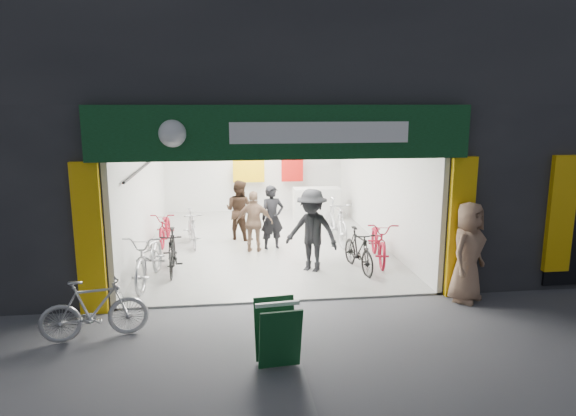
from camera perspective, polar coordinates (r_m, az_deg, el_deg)
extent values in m
plane|color=#56565B|center=(9.40, -0.56, -10.45)|extent=(60.00, 60.00, 0.00)
cube|color=#232326|center=(13.98, 1.17, 20.71)|extent=(16.00, 10.00, 4.50)
cube|color=#232326|center=(14.48, -25.31, 3.41)|extent=(5.00, 10.00, 3.50)
cube|color=#232326|center=(15.45, 19.82, 4.28)|extent=(6.00, 10.00, 3.50)
cube|color=#9E9E99|center=(13.17, -2.61, -3.88)|extent=(6.00, 8.00, 0.04)
cube|color=silver|center=(16.90, -3.81, 4.99)|extent=(6.00, 0.20, 3.20)
cube|color=silver|center=(12.95, -15.81, 2.57)|extent=(0.10, 8.00, 3.20)
cube|color=silver|center=(13.40, 10.02, 3.13)|extent=(0.10, 8.00, 3.20)
cube|color=white|center=(12.70, -2.74, 10.31)|extent=(6.00, 8.00, 0.10)
cube|color=black|center=(8.82, -0.68, 10.43)|extent=(6.00, 0.30, 0.30)
cube|color=#0B3411|center=(8.61, -0.51, 8.41)|extent=(6.40, 0.25, 0.90)
cube|color=white|center=(8.56, 3.64, 8.37)|extent=(3.00, 0.02, 0.35)
cube|color=yellow|center=(9.16, -21.21, -3.29)|extent=(0.45, 0.12, 2.60)
cube|color=yellow|center=(9.85, 18.61, -2.10)|extent=(0.45, 0.12, 2.60)
cube|color=yellow|center=(10.80, 28.03, -0.61)|extent=(0.50, 0.12, 2.20)
cylinder|color=black|center=(12.27, -15.74, 4.46)|extent=(0.06, 5.00, 0.06)
cube|color=silver|center=(15.71, 3.18, 0.44)|extent=(1.40, 0.60, 1.00)
cube|color=white|center=(9.91, -1.42, 9.57)|extent=(1.30, 0.35, 0.04)
cube|color=white|center=(11.71, -2.34, 9.87)|extent=(1.30, 0.35, 0.04)
cube|color=white|center=(13.50, -3.02, 10.08)|extent=(1.30, 0.35, 0.04)
cube|color=white|center=(15.29, -3.53, 10.24)|extent=(1.30, 0.35, 0.04)
imported|color=#ACABB0|center=(10.55, -15.13, -5.28)|extent=(0.91, 2.12, 1.08)
imported|color=black|center=(11.08, -12.74, -4.75)|extent=(0.49, 1.57, 0.93)
imported|color=maroon|center=(13.38, -13.46, -2.12)|extent=(0.62, 1.66, 0.86)
imported|color=#B3B2B7|center=(13.02, -10.62, -2.24)|extent=(0.68, 1.59, 0.93)
imported|color=black|center=(11.02, 7.84, -4.68)|extent=(0.64, 1.59, 0.93)
imported|color=maroon|center=(11.72, 10.07, -3.60)|extent=(0.93, 1.96, 0.99)
imported|color=#B7B7BC|center=(13.09, 5.33, -1.50)|extent=(0.67, 1.96, 1.16)
imported|color=#ABACB0|center=(8.41, -20.73, -10.47)|extent=(1.64, 0.75, 0.95)
imported|color=black|center=(12.42, -1.76, -1.13)|extent=(0.66, 0.52, 1.59)
imported|color=#322117|center=(13.37, -5.45, -0.28)|extent=(0.97, 0.92, 1.59)
imported|color=black|center=(10.77, 2.66, -2.59)|extent=(1.33, 1.19, 1.79)
imported|color=#83624C|center=(12.20, -3.76, -1.60)|extent=(0.93, 0.50, 1.50)
imported|color=#957057|center=(9.76, 19.33, -4.63)|extent=(1.06, 1.01, 1.82)
cube|color=#0F3E1C|center=(6.98, -0.84, -14.41)|extent=(0.59, 0.27, 0.87)
cube|color=#0F3E1C|center=(7.31, -1.47, -13.16)|extent=(0.59, 0.27, 0.87)
cube|color=white|center=(6.98, -1.18, -10.62)|extent=(0.60, 0.11, 0.05)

